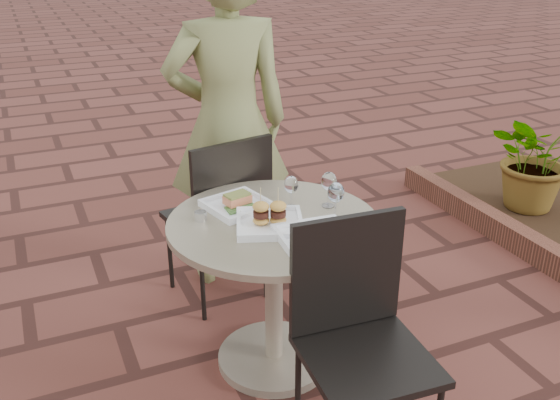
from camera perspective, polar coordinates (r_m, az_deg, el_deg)
name	(u,v)px	position (r m, az deg, el deg)	size (l,w,h in m)	color
ground	(342,383)	(2.91, 5.65, -16.32)	(60.00, 60.00, 0.00)	#5A2A23
cafe_table	(274,271)	(2.74, -0.58, -6.53)	(0.90, 0.90, 0.73)	gray
chair_far	(223,208)	(3.18, -5.19, -0.71)	(0.52, 0.52, 0.93)	black
chair_near	(357,322)	(2.33, 7.08, -11.02)	(0.47, 0.47, 0.93)	black
diner	(228,124)	(3.30, -4.76, 6.97)	(0.66, 0.43, 1.82)	olive
plate_salmon	(238,204)	(2.73, -3.89, -0.37)	(0.31, 0.31, 0.07)	white
plate_sliders	(270,219)	(2.56, -0.96, -1.78)	(0.35, 0.35, 0.18)	white
plate_tuna	(316,238)	(2.45, 3.34, -3.47)	(0.30, 0.30, 0.03)	white
wine_glass_right	(336,194)	(2.60, 5.13, 0.59)	(0.07, 0.07, 0.17)	white
wine_glass_mid	(291,185)	(2.70, 1.04, 1.34)	(0.06, 0.06, 0.15)	white
wine_glass_far	(329,182)	(2.72, 4.49, 1.63)	(0.07, 0.07, 0.16)	white
steel_ramekin	(201,216)	(2.64, -7.28, -1.46)	(0.05, 0.05, 0.04)	silver
cutlery_set	(368,233)	(2.54, 8.02, -3.00)	(0.09, 0.19, 0.00)	silver
potted_plant_a	(537,156)	(4.56, 22.44, 3.71)	(0.66, 0.57, 0.73)	#33662D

